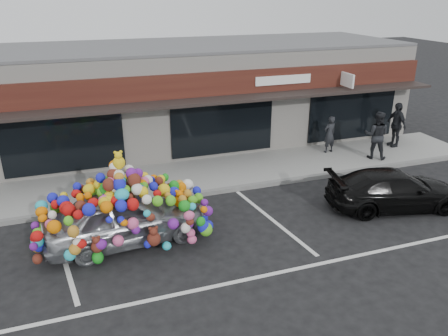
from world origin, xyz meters
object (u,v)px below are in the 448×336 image
object	(u,v)px
black_sedan	(394,190)
pedestrian_b	(376,135)
pedestrian_a	(330,134)
toy_car	(125,212)
pedestrian_c	(396,125)

from	to	relation	value
black_sedan	pedestrian_b	size ratio (longest dim) A/B	2.21
pedestrian_a	black_sedan	bearing A→B (deg)	74.23
toy_car	pedestrian_a	world-z (taller)	toy_car
pedestrian_c	pedestrian_a	bearing A→B (deg)	-92.53
black_sedan	pedestrian_a	bearing A→B (deg)	4.96
black_sedan	pedestrian_c	xyz separation A→B (m)	(3.69, 4.58, 0.49)
toy_car	black_sedan	world-z (taller)	toy_car
pedestrian_a	pedestrian_c	xyz separation A→B (m)	(3.11, -0.23, 0.18)
black_sedan	pedestrian_c	distance (m)	5.90
toy_car	black_sedan	bearing A→B (deg)	-100.08
pedestrian_a	pedestrian_c	bearing A→B (deg)	166.88
pedestrian_a	pedestrian_b	distance (m)	1.84
pedestrian_b	pedestrian_c	xyz separation A→B (m)	(1.73, 0.97, -0.00)
pedestrian_a	pedestrian_b	bearing A→B (deg)	130.10
black_sedan	pedestrian_a	size ratio (longest dim) A/B	2.74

